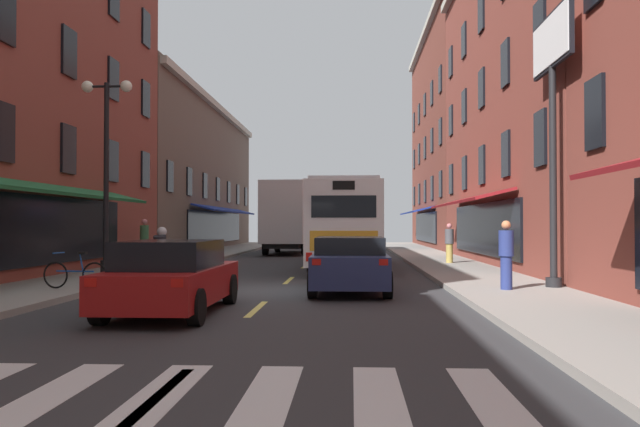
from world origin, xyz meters
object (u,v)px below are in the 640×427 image
Objects in this scene: sedan_far at (350,263)px; box_truck at (289,218)px; motorcycle_rider at (162,262)px; street_lamp_twin at (106,170)px; bicycle_near at (75,274)px; pedestrian_mid at (506,254)px; transit_bus at (345,224)px; sedan_mid at (172,277)px; sedan_near at (305,238)px; billboard_sign at (552,78)px; pedestrian_rear at (449,243)px; pedestrian_near at (144,239)px.

box_truck is at bearing 100.05° from sedan_far.
motorcycle_rider is 3.04m from street_lamp_twin.
pedestrian_mid reaches higher than bicycle_near.
sedan_far is at bearing -88.73° from transit_bus.
transit_bus is 11.50m from box_truck.
pedestrian_mid is (7.23, 3.52, 0.29)m from sedan_mid.
street_lamp_twin is (-3.31, 4.99, 2.51)m from sedan_mid.
billboard_sign is at bearing -74.16° from sedan_near.
sedan_mid is at bearing -43.41° from bicycle_near.
billboard_sign is 1.25× the size of street_lamp_twin.
sedan_far is at bearing 1.14° from pedestrian_mid.
pedestrian_mid is (-1.35, -0.67, -4.46)m from billboard_sign.
sedan_mid is at bearing -153.97° from billboard_sign.
bicycle_near is at bearing 136.59° from sedan_mid.
sedan_near is at bearing 105.84° from billboard_sign.
transit_bus is at bearing 76.77° from sedan_mid.
street_lamp_twin reaches higher than sedan_mid.
billboard_sign is 3.37× the size of motorcycle_rider.
box_truck is at bearing 81.70° from bicycle_near.
sedan_near is 0.99× the size of sedan_mid.
pedestrian_mid is at bearing -68.38° from transit_bus.
bicycle_near is 1.04× the size of pedestrian_rear.
pedestrian_mid is (10.58, 0.35, 0.50)m from bicycle_near.
pedestrian_rear is at bearing 40.35° from street_lamp_twin.
street_lamp_twin is at bearing 89.01° from bicycle_near.
street_lamp_twin is (-3.35, -29.32, 2.52)m from sedan_near.
transit_bus is 2.74× the size of sedan_near.
street_lamp_twin is at bearing -156.21° from pedestrian_rear.
pedestrian_near is (-8.56, 9.48, 0.38)m from sedan_far.
street_lamp_twin reaches higher than sedan_far.
motorcycle_rider reaches higher than sedan_far.
box_truck reaches higher than pedestrian_mid.
pedestrian_near is at bearing 166.26° from pedestrian_rear.
pedestrian_rear is at bearing 45.42° from bicycle_near.
pedestrian_near is 1.08× the size of pedestrian_mid.
motorcycle_rider is at bearing -150.37° from pedestrian_rear.
billboard_sign reaches higher than box_truck.
box_truck is 3.85× the size of motorcycle_rider.
transit_bus reaches higher than pedestrian_near.
bicycle_near is 3.27m from street_lamp_twin.
sedan_far is 2.63× the size of pedestrian_mid.
transit_bus is at bearing 161.00° from pedestrian_near.
street_lamp_twin is (-6.53, -8.67, 1.48)m from transit_bus.
bicycle_near is (-3.35, 3.17, -0.21)m from sedan_mid.
motorcycle_rider is (-5.06, 0.55, -0.02)m from sedan_far.
box_truck is 19.92m from street_lamp_twin.
billboard_sign is 11.01m from pedestrian_rear.
sedan_far is at bearing -7.55° from street_lamp_twin.
pedestrian_near is 1.11× the size of pedestrian_rear.
pedestrian_near is at bearing 111.41° from motorcycle_rider.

